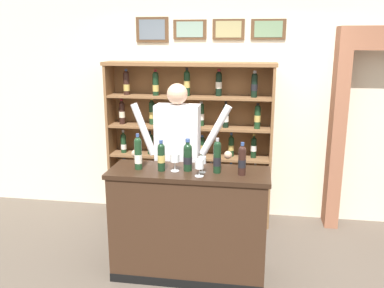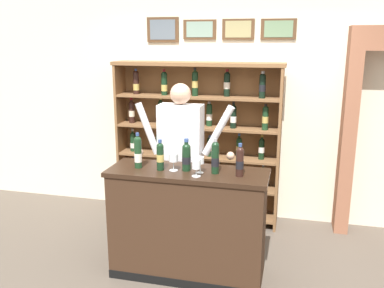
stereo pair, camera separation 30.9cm
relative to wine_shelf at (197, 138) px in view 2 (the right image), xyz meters
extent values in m
cube|color=brown|center=(0.36, -1.28, -1.03)|extent=(14.00, 14.00, 0.02)
cube|color=beige|center=(0.36, 0.32, 0.69)|extent=(12.00, 0.16, 3.41)
cube|color=#4C331E|center=(-0.48, 0.23, 1.26)|extent=(0.39, 0.02, 0.29)
cube|color=#545F6A|center=(-0.48, 0.21, 1.26)|extent=(0.31, 0.01, 0.23)
cube|color=#4C331E|center=(-0.03, 0.23, 1.26)|extent=(0.39, 0.02, 0.22)
cube|color=gray|center=(-0.03, 0.21, 1.26)|extent=(0.31, 0.01, 0.18)
cube|color=#4C331E|center=(0.42, 0.23, 1.26)|extent=(0.37, 0.02, 0.23)
cube|color=#918859|center=(0.42, 0.21, 1.26)|extent=(0.30, 0.01, 0.19)
cube|color=#4C331E|center=(0.88, 0.23, 1.26)|extent=(0.40, 0.02, 0.23)
cube|color=#617E5C|center=(0.88, 0.21, 1.26)|extent=(0.32, 0.01, 0.18)
cube|color=brown|center=(-0.95, -0.04, -0.06)|extent=(0.03, 0.32, 1.91)
cube|color=brown|center=(0.96, -0.04, -0.06)|extent=(0.03, 0.32, 1.91)
cube|color=brown|center=(0.00, 0.12, -0.06)|extent=(1.94, 0.02, 1.91)
cube|color=brown|center=(0.00, -0.04, -0.92)|extent=(1.88, 0.30, 0.02)
cylinder|color=black|center=(-0.78, 0.00, -0.81)|extent=(0.07, 0.07, 0.20)
sphere|color=black|center=(-0.78, 0.00, -0.70)|extent=(0.07, 0.07, 0.07)
cylinder|color=black|center=(-0.78, 0.00, -0.67)|extent=(0.03, 0.03, 0.08)
cylinder|color=#99999E|center=(-0.78, 0.00, -0.64)|extent=(0.03, 0.03, 0.03)
cylinder|color=tan|center=(-0.78, 0.00, -0.81)|extent=(0.07, 0.07, 0.06)
cylinder|color=black|center=(-0.46, -0.05, -0.80)|extent=(0.07, 0.07, 0.21)
sphere|color=black|center=(-0.46, -0.05, -0.69)|extent=(0.07, 0.07, 0.07)
cylinder|color=black|center=(-0.46, -0.05, -0.67)|extent=(0.03, 0.03, 0.06)
cylinder|color=maroon|center=(-0.46, -0.05, -0.65)|extent=(0.04, 0.04, 0.03)
cylinder|color=silver|center=(-0.46, -0.05, -0.80)|extent=(0.07, 0.07, 0.07)
cylinder|color=#19381E|center=(-0.14, -0.04, -0.80)|extent=(0.07, 0.07, 0.21)
sphere|color=#19381E|center=(-0.14, -0.04, -0.69)|extent=(0.07, 0.07, 0.07)
cylinder|color=#19381E|center=(-0.14, -0.04, -0.66)|extent=(0.03, 0.03, 0.08)
cylinder|color=#99999E|center=(-0.14, -0.04, -0.63)|extent=(0.03, 0.03, 0.03)
cylinder|color=silver|center=(-0.14, -0.04, -0.83)|extent=(0.07, 0.07, 0.07)
cylinder|color=black|center=(0.15, -0.04, -0.81)|extent=(0.07, 0.07, 0.20)
sphere|color=black|center=(0.15, -0.04, -0.70)|extent=(0.07, 0.07, 0.07)
cylinder|color=black|center=(0.15, -0.04, -0.67)|extent=(0.03, 0.03, 0.07)
cylinder|color=#99999E|center=(0.15, -0.04, -0.65)|extent=(0.04, 0.04, 0.03)
cylinder|color=beige|center=(0.15, -0.04, -0.81)|extent=(0.07, 0.07, 0.06)
cylinder|color=black|center=(0.45, -0.02, -0.80)|extent=(0.07, 0.07, 0.21)
sphere|color=black|center=(0.45, -0.02, -0.70)|extent=(0.07, 0.07, 0.07)
cylinder|color=black|center=(0.45, -0.02, -0.67)|extent=(0.03, 0.03, 0.07)
cylinder|color=maroon|center=(0.45, -0.02, -0.64)|extent=(0.03, 0.03, 0.03)
cylinder|color=silver|center=(0.45, -0.02, -0.81)|extent=(0.07, 0.07, 0.07)
cylinder|color=black|center=(0.76, -0.08, -0.81)|extent=(0.07, 0.07, 0.20)
sphere|color=black|center=(0.76, -0.08, -0.71)|extent=(0.07, 0.07, 0.07)
cylinder|color=black|center=(0.76, -0.08, -0.68)|extent=(0.03, 0.03, 0.07)
cylinder|color=black|center=(0.76, -0.08, -0.66)|extent=(0.03, 0.03, 0.03)
cylinder|color=silver|center=(0.76, -0.08, -0.84)|extent=(0.07, 0.07, 0.06)
cube|color=brown|center=(0.00, -0.04, -0.57)|extent=(1.88, 0.30, 0.03)
cylinder|color=black|center=(-0.82, 0.00, -0.45)|extent=(0.06, 0.06, 0.20)
sphere|color=black|center=(-0.82, 0.00, -0.35)|extent=(0.06, 0.06, 0.06)
cylinder|color=black|center=(-0.82, 0.00, -0.33)|extent=(0.03, 0.03, 0.06)
cylinder|color=navy|center=(-0.82, 0.00, -0.31)|extent=(0.03, 0.03, 0.03)
cylinder|color=black|center=(-0.82, 0.00, -0.45)|extent=(0.06, 0.06, 0.06)
cylinder|color=black|center=(-0.53, -0.06, -0.45)|extent=(0.06, 0.06, 0.20)
sphere|color=black|center=(-0.53, -0.06, -0.35)|extent=(0.06, 0.06, 0.06)
cylinder|color=black|center=(-0.53, -0.06, -0.33)|extent=(0.03, 0.03, 0.06)
cylinder|color=navy|center=(-0.53, -0.06, -0.31)|extent=(0.03, 0.03, 0.03)
cylinder|color=black|center=(-0.53, -0.06, -0.46)|extent=(0.06, 0.06, 0.06)
cylinder|color=black|center=(-0.29, -0.02, -0.45)|extent=(0.06, 0.06, 0.21)
sphere|color=black|center=(-0.29, -0.02, -0.34)|extent=(0.06, 0.06, 0.06)
cylinder|color=black|center=(-0.29, -0.02, -0.31)|extent=(0.03, 0.03, 0.07)
cylinder|color=#B79338|center=(-0.29, -0.02, -0.28)|extent=(0.03, 0.03, 0.03)
cylinder|color=beige|center=(-0.29, -0.02, -0.47)|extent=(0.06, 0.06, 0.07)
cylinder|color=black|center=(-0.01, 0.00, -0.45)|extent=(0.06, 0.06, 0.21)
sphere|color=black|center=(-0.01, 0.00, -0.34)|extent=(0.06, 0.06, 0.06)
cylinder|color=black|center=(-0.01, 0.00, -0.30)|extent=(0.03, 0.03, 0.08)
cylinder|color=navy|center=(-0.01, 0.00, -0.27)|extent=(0.03, 0.03, 0.03)
cylinder|color=beige|center=(-0.01, 0.00, -0.45)|extent=(0.06, 0.06, 0.07)
cylinder|color=#19381E|center=(0.27, 0.00, -0.45)|extent=(0.06, 0.06, 0.20)
sphere|color=#19381E|center=(0.27, 0.00, -0.35)|extent=(0.06, 0.06, 0.06)
cylinder|color=#19381E|center=(0.27, 0.00, -0.32)|extent=(0.02, 0.02, 0.07)
cylinder|color=#99999E|center=(0.27, 0.00, -0.29)|extent=(0.03, 0.03, 0.03)
cylinder|color=black|center=(0.27, 0.00, -0.48)|extent=(0.06, 0.06, 0.06)
cylinder|color=black|center=(0.51, -0.07, -0.45)|extent=(0.06, 0.06, 0.21)
sphere|color=black|center=(0.51, -0.07, -0.33)|extent=(0.06, 0.06, 0.06)
cylinder|color=black|center=(0.51, -0.07, -0.30)|extent=(0.03, 0.03, 0.07)
cylinder|color=navy|center=(0.51, -0.07, -0.28)|extent=(0.03, 0.03, 0.03)
cylinder|color=black|center=(0.51, -0.07, -0.47)|extent=(0.06, 0.06, 0.07)
cylinder|color=#19381E|center=(0.79, -0.02, -0.45)|extent=(0.06, 0.06, 0.21)
sphere|color=#19381E|center=(0.79, -0.02, -0.34)|extent=(0.06, 0.06, 0.06)
cylinder|color=#19381E|center=(0.79, -0.02, -0.30)|extent=(0.02, 0.02, 0.08)
cylinder|color=#99999E|center=(0.79, -0.02, -0.28)|extent=(0.03, 0.03, 0.03)
cylinder|color=silver|center=(0.79, -0.02, -0.46)|extent=(0.06, 0.06, 0.07)
cube|color=brown|center=(0.00, -0.04, -0.21)|extent=(1.88, 0.30, 0.02)
cylinder|color=#19381E|center=(-0.80, -0.06, -0.10)|extent=(0.07, 0.07, 0.20)
sphere|color=#19381E|center=(-0.80, -0.06, 0.00)|extent=(0.07, 0.07, 0.07)
cylinder|color=#19381E|center=(-0.80, -0.06, 0.04)|extent=(0.03, 0.03, 0.08)
cylinder|color=#99999E|center=(-0.80, -0.06, 0.07)|extent=(0.03, 0.03, 0.03)
cylinder|color=silver|center=(-0.80, -0.06, -0.12)|extent=(0.07, 0.07, 0.06)
cylinder|color=black|center=(-0.46, -0.07, -0.09)|extent=(0.07, 0.07, 0.21)
sphere|color=black|center=(-0.46, -0.07, 0.02)|extent=(0.07, 0.07, 0.07)
cylinder|color=black|center=(-0.46, -0.07, 0.04)|extent=(0.03, 0.03, 0.07)
cylinder|color=black|center=(-0.46, -0.07, 0.07)|extent=(0.03, 0.03, 0.03)
cylinder|color=black|center=(-0.46, -0.07, -0.11)|extent=(0.07, 0.07, 0.07)
cylinder|color=#19381E|center=(-0.19, -0.02, -0.10)|extent=(0.07, 0.07, 0.19)
sphere|color=#19381E|center=(-0.19, -0.02, 0.00)|extent=(0.07, 0.07, 0.07)
cylinder|color=#19381E|center=(-0.19, -0.02, 0.03)|extent=(0.02, 0.02, 0.08)
cylinder|color=black|center=(-0.19, -0.02, 0.06)|extent=(0.03, 0.03, 0.03)
cylinder|color=silver|center=(-0.19, -0.02, -0.12)|extent=(0.07, 0.07, 0.06)
cylinder|color=black|center=(0.16, -0.05, -0.10)|extent=(0.07, 0.07, 0.19)
sphere|color=black|center=(0.16, -0.05, 0.00)|extent=(0.07, 0.07, 0.07)
cylinder|color=black|center=(0.16, -0.05, 0.02)|extent=(0.03, 0.03, 0.06)
cylinder|color=navy|center=(0.16, -0.05, 0.04)|extent=(0.03, 0.03, 0.03)
cylinder|color=tan|center=(0.16, -0.05, -0.10)|extent=(0.07, 0.07, 0.06)
cylinder|color=#19381E|center=(0.50, -0.01, -0.10)|extent=(0.07, 0.07, 0.20)
sphere|color=#19381E|center=(0.50, -0.01, 0.00)|extent=(0.07, 0.07, 0.07)
cylinder|color=#19381E|center=(0.50, -0.01, 0.04)|extent=(0.03, 0.03, 0.08)
cylinder|color=navy|center=(0.50, -0.01, 0.07)|extent=(0.03, 0.03, 0.03)
cylinder|color=tan|center=(0.50, -0.01, -0.10)|extent=(0.07, 0.07, 0.06)
cylinder|color=black|center=(0.76, -0.03, -0.10)|extent=(0.07, 0.07, 0.21)
sphere|color=black|center=(0.76, -0.03, 0.01)|extent=(0.07, 0.07, 0.07)
cylinder|color=black|center=(0.76, -0.03, 0.05)|extent=(0.03, 0.03, 0.08)
cylinder|color=#B79338|center=(0.76, -0.03, 0.08)|extent=(0.03, 0.03, 0.03)
cylinder|color=silver|center=(0.76, -0.03, -0.09)|extent=(0.07, 0.07, 0.07)
cube|color=brown|center=(0.00, -0.04, 0.14)|extent=(1.88, 0.30, 0.02)
cylinder|color=black|center=(-0.81, -0.05, 0.27)|extent=(0.07, 0.07, 0.23)
sphere|color=black|center=(-0.81, -0.05, 0.39)|extent=(0.07, 0.07, 0.07)
cylinder|color=black|center=(-0.81, -0.05, 0.42)|extent=(0.03, 0.03, 0.08)
cylinder|color=maroon|center=(-0.81, -0.05, 0.45)|extent=(0.03, 0.03, 0.03)
cylinder|color=beige|center=(-0.81, -0.05, 0.27)|extent=(0.07, 0.07, 0.07)
cylinder|color=#19381E|center=(-0.45, -0.01, 0.28)|extent=(0.07, 0.07, 0.24)
sphere|color=#19381E|center=(-0.45, -0.01, 0.40)|extent=(0.07, 0.07, 0.07)
cylinder|color=#19381E|center=(-0.45, -0.01, 0.43)|extent=(0.03, 0.03, 0.07)
cylinder|color=#B79338|center=(-0.45, -0.01, 0.46)|extent=(0.03, 0.03, 0.03)
cylinder|color=tan|center=(-0.45, -0.01, 0.27)|extent=(0.07, 0.07, 0.08)
cylinder|color=#19381E|center=(-0.18, -0.04, 0.28)|extent=(0.07, 0.07, 0.24)
sphere|color=#19381E|center=(-0.18, -0.04, 0.40)|extent=(0.07, 0.07, 0.07)
cylinder|color=#19381E|center=(-0.18, -0.04, 0.43)|extent=(0.03, 0.03, 0.07)
cylinder|color=black|center=(-0.18, -0.04, 0.46)|extent=(0.04, 0.04, 0.03)
cylinder|color=silver|center=(-0.18, -0.04, 0.24)|extent=(0.07, 0.07, 0.08)
cylinder|color=#19381E|center=(0.14, -0.01, 0.27)|extent=(0.07, 0.07, 0.23)
sphere|color=#19381E|center=(0.14, -0.01, 0.39)|extent=(0.07, 0.07, 0.07)
cylinder|color=#19381E|center=(0.14, -0.01, 0.41)|extent=(0.03, 0.03, 0.06)
cylinder|color=#99999E|center=(0.14, -0.01, 0.43)|extent=(0.04, 0.04, 0.03)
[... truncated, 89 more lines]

